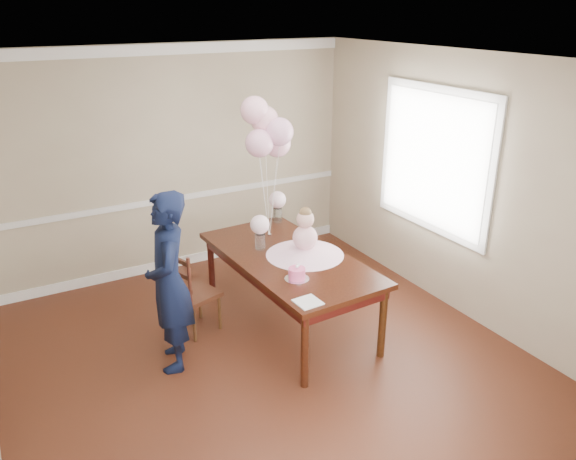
{
  "coord_description": "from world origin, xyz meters",
  "views": [
    {
      "loc": [
        -1.97,
        -3.8,
        3.1
      ],
      "look_at": [
        0.51,
        0.61,
        1.05
      ],
      "focal_mm": 35.0,
      "sensor_mm": 36.0,
      "label": 1
    }
  ],
  "objects_px": {
    "dining_table_top": "(289,259)",
    "woman": "(169,282)",
    "dining_chair_seat": "(196,294)",
    "birthday_cake": "(297,273)"
  },
  "relations": [
    {
      "from": "dining_table_top",
      "to": "birthday_cake",
      "type": "distance_m",
      "value": 0.51
    },
    {
      "from": "dining_chair_seat",
      "to": "woman",
      "type": "relative_size",
      "value": 0.24
    },
    {
      "from": "birthday_cake",
      "to": "woman",
      "type": "distance_m",
      "value": 1.14
    },
    {
      "from": "woman",
      "to": "birthday_cake",
      "type": "bearing_deg",
      "value": 86.66
    },
    {
      "from": "dining_table_top",
      "to": "woman",
      "type": "relative_size",
      "value": 1.24
    },
    {
      "from": "birthday_cake",
      "to": "dining_chair_seat",
      "type": "relative_size",
      "value": 0.39
    },
    {
      "from": "dining_table_top",
      "to": "woman",
      "type": "xyz_separation_m",
      "value": [
        -1.25,
        -0.08,
        0.09
      ]
    },
    {
      "from": "woman",
      "to": "dining_chair_seat",
      "type": "bearing_deg",
      "value": 155.68
    },
    {
      "from": "dining_table_top",
      "to": "dining_chair_seat",
      "type": "distance_m",
      "value": 1.0
    },
    {
      "from": "birthday_cake",
      "to": "dining_chair_seat",
      "type": "height_order",
      "value": "birthday_cake"
    }
  ]
}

